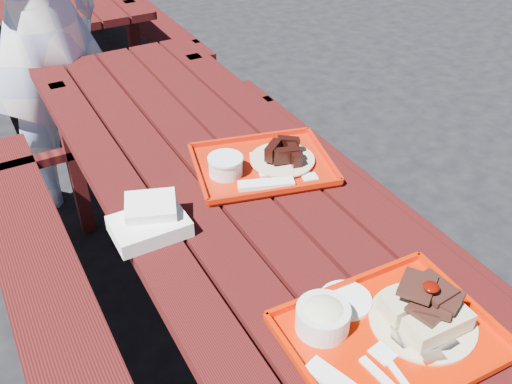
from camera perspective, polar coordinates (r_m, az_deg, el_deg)
ground at (r=2.24m, az=-1.92°, el=-15.14°), size 60.00×60.00×0.00m
picnic_table_near at (r=1.84m, az=-2.27°, el=-4.14°), size 1.41×2.40×0.75m
near_tray at (r=1.31m, az=12.82°, el=-12.64°), size 0.46×0.38×0.14m
far_tray at (r=1.78m, az=0.48°, el=2.85°), size 0.49×0.42×0.07m
white_cloth at (r=1.56m, az=-10.57°, el=-2.85°), size 0.20×0.17×0.08m
person at (r=2.75m, az=-20.77°, el=15.48°), size 0.74×0.60×1.77m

